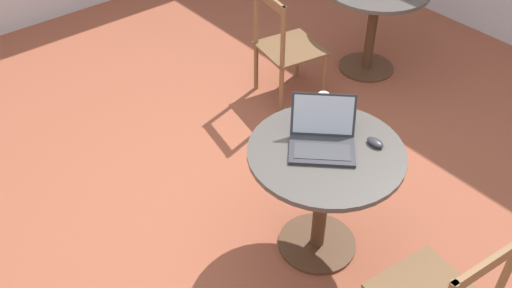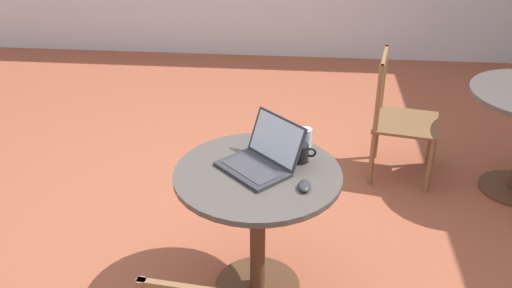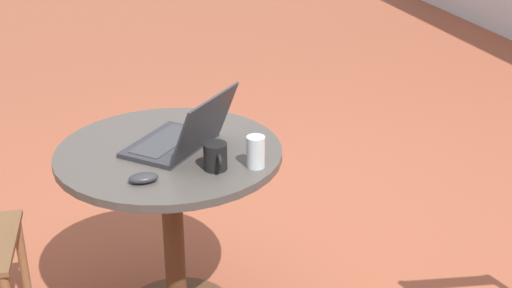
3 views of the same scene
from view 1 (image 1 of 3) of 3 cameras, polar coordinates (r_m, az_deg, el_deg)
The scene contains 8 objects.
ground_plane at distance 3.69m, azimuth -1.54°, elevation -6.43°, with size 16.00×16.00×0.00m, color #9E5138.
cafe_table_near at distance 3.10m, azimuth 6.81°, elevation -3.13°, with size 0.83×0.83×0.75m.
cafe_table_mid at distance 4.81m, azimuth 11.78°, elevation 13.19°, with size 0.83×0.83×0.75m.
chair_mid_left at distance 4.42m, azimuth 2.97°, elevation 9.60°, with size 0.51×0.51×0.90m.
laptop at distance 2.98m, azimuth 6.66°, elevation 0.55°, with size 0.46×0.46×0.23m.
mouse at distance 3.05m, azimuth 11.83°, elevation 0.16°, with size 0.06×0.10×0.03m.
mug at distance 3.14m, azimuth 8.19°, elevation 2.73°, with size 0.12×0.08×0.10m.
drinking_glass at distance 3.22m, azimuth 6.71°, elevation 4.15°, with size 0.06×0.06×0.11m.
Camera 1 is at (-1.54, -2.02, 2.68)m, focal length 40.00 mm.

